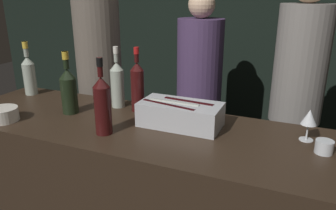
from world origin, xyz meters
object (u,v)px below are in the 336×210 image
Objects in this scene: rose_wine_bottle at (29,74)px; bowl_white at (3,114)px; ice_bin_with_bottles at (179,113)px; white_wine_bottle at (117,83)px; person_in_hoodie at (100,73)px; person_grey_polo at (297,93)px; candle_votive at (324,147)px; red_wine_bottle_tall at (137,85)px; wine_glass at (309,118)px; champagne_bottle at (69,89)px; person_blond_tee at (199,82)px; red_wine_bottle_black_foil at (102,104)px.

bowl_white is at bearing -62.26° from rose_wine_bottle.
white_wine_bottle is at bearing 163.35° from ice_bin_with_bottles.
person_grey_polo is (1.36, 0.23, -0.05)m from person_in_hoodie.
ice_bin_with_bottles reaches higher than candle_votive.
white_wine_bottle is at bearing 173.79° from red_wine_bottle_tall.
red_wine_bottle_tall reaches higher than wine_glass.
champagne_bottle is 0.97× the size of white_wine_bottle.
rose_wine_bottle is (-0.22, 0.42, 0.10)m from bowl_white.
bowl_white is at bearing -165.97° from wine_glass.
person_grey_polo reaches higher than ice_bin_with_bottles.
wine_glass is at bearing 6.23° from ice_bin_with_bottles.
person_blond_tee is at bearing 129.11° from candle_votive.
candle_votive is at bearing -5.22° from rose_wine_bottle.
red_wine_bottle_tall reaches higher than rose_wine_bottle.
red_wine_bottle_tall is (-0.97, 0.16, 0.12)m from candle_votive.
red_wine_bottle_black_foil is (-0.30, -0.23, 0.08)m from ice_bin_with_bottles.
champagne_bottle is 0.38m from red_wine_bottle_tall.
person_in_hoodie is at bearing -99.26° from person_blond_tee.
person_in_hoodie is 1.05× the size of person_grey_polo.
champagne_bottle is at bearing -173.91° from wine_glass.
red_wine_bottle_black_foil is 0.39m from white_wine_bottle.
rose_wine_bottle is at bearing 117.74° from bowl_white.
red_wine_bottle_tall is at bearing -0.23° from rose_wine_bottle.
person_grey_polo is at bearing 37.22° from red_wine_bottle_tall.
person_blond_tee is at bearing -125.60° from person_in_hoodie.
wine_glass is at bearing 14.03° from bowl_white.
red_wine_bottle_tall reaches higher than candle_votive.
white_wine_bottle is 0.20× the size of person_grey_polo.
white_wine_bottle is 0.98× the size of red_wine_bottle_tall.
red_wine_bottle_black_foil is 1.04× the size of white_wine_bottle.
person_blond_tee is (-0.84, 1.01, -0.18)m from wine_glass.
red_wine_bottle_black_foil is (-0.97, -0.19, 0.12)m from candle_votive.
white_wine_bottle is at bearing 146.26° from person_in_hoodie.
white_wine_bottle is at bearing -170.15° from person_grey_polo.
wine_glass is at bearing 123.08° from candle_votive.
person_grey_polo is at bearing 54.69° from ice_bin_with_bottles.
bowl_white is at bearing -77.53° from person_blond_tee.
red_wine_bottle_black_foil is (0.58, 0.07, 0.11)m from bowl_white.
champagne_bottle is (-0.63, -0.07, 0.07)m from ice_bin_with_bottles.
person_blond_tee is at bearing 129.70° from wine_glass.
candle_votive is 0.22× the size of champagne_bottle.
wine_glass is at bearing 18.32° from red_wine_bottle_black_foil.
person_grey_polo reaches higher than wine_glass.
rose_wine_bottle is at bearing 156.40° from red_wine_bottle_black_foil.
person_in_hoodie is at bearing 162.43° from wine_glass.
wine_glass is 0.43× the size of champagne_bottle.
bowl_white reaches higher than candle_votive.
bowl_white is 0.10× the size of person_blond_tee.
person_grey_polo reaches higher than bowl_white.
ice_bin_with_bottles is 0.22× the size of person_in_hoodie.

